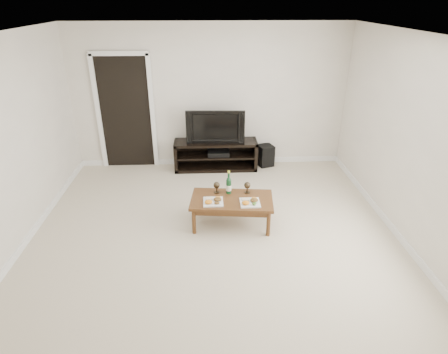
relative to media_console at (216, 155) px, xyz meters
The scene contains 14 objects.
floor 2.51m from the media_console, 92.00° to the right, with size 5.50×5.50×0.00m, color beige.
back_wall 1.06m from the media_console, 107.58° to the left, with size 5.00×0.04×2.60m, color beige.
ceiling 3.43m from the media_console, 92.00° to the right, with size 5.00×5.50×0.04m, color white.
doorway 1.82m from the media_console, behind, with size 0.90×0.02×2.05m, color black.
media_console is the anchor object (origin of this frame).
television 0.58m from the media_console, ahead, with size 1.05×0.14×0.61m, color black.
av_receiver 0.07m from the media_console, 11.30° to the right, with size 0.40×0.30×0.08m, color black.
subwoofer 0.97m from the media_console, ahead, with size 0.27×0.27×0.41m, color black.
coffee_table 1.97m from the media_console, 85.04° to the right, with size 1.14×0.62×0.42m, color #583A18.
plate_left 2.06m from the media_console, 92.55° to the right, with size 0.27×0.27×0.07m, color white.
plate_right 2.15m from the media_console, 78.97° to the right, with size 0.27×0.27×0.07m, color white.
wine_bottle 1.82m from the media_console, 85.64° to the right, with size 0.07×0.07×0.35m, color #103B1C.
goblet_left 1.78m from the media_console, 91.14° to the right, with size 0.09×0.09×0.17m, color #372C1E, non-canonical shape.
goblet_right 1.85m from the media_console, 77.35° to the right, with size 0.09×0.09×0.17m, color #372C1E, non-canonical shape.
Camera 1 is at (-0.07, -4.02, 2.97)m, focal length 30.00 mm.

